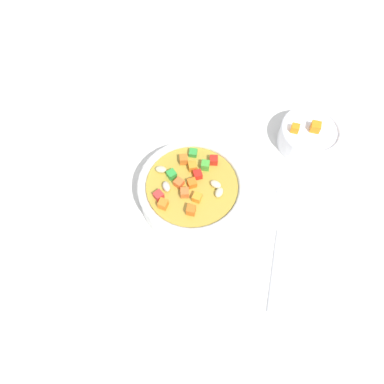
# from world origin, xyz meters

# --- Properties ---
(ground_plane) EXTENTS (1.40, 1.40, 0.02)m
(ground_plane) POSITION_xyz_m (0.00, 0.00, -0.01)
(ground_plane) COLOR silver
(soup_bowl_main) EXTENTS (0.16, 0.16, 0.06)m
(soup_bowl_main) POSITION_xyz_m (0.00, 0.00, 0.03)
(soup_bowl_main) COLOR white
(soup_bowl_main) RESTS_ON ground_plane
(spoon) EXTENTS (0.20, 0.05, 0.01)m
(spoon) POSITION_xyz_m (-0.05, -0.13, 0.00)
(spoon) COLOR silver
(spoon) RESTS_ON ground_plane
(side_bowl_small) EXTENTS (0.10, 0.10, 0.05)m
(side_bowl_small) POSITION_xyz_m (0.12, -0.19, 0.02)
(side_bowl_small) COLOR white
(side_bowl_small) RESTS_ON ground_plane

